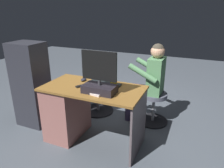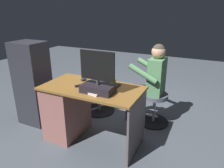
{
  "view_description": "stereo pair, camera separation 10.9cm",
  "coord_description": "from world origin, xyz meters",
  "px_view_note": "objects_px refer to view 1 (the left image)",
  "views": [
    {
      "loc": [
        -1.15,
        2.51,
        1.69
      ],
      "look_at": [
        -0.09,
        0.03,
        0.68
      ],
      "focal_mm": 33.71,
      "sensor_mm": 36.0,
      "label": 1
    },
    {
      "loc": [
        -1.25,
        2.47,
        1.69
      ],
      "look_at": [
        -0.09,
        0.03,
        0.68
      ],
      "focal_mm": 33.71,
      "sensor_mm": 36.0,
      "label": 2
    }
  ],
  "objects_px": {
    "tv_remote": "(82,86)",
    "office_chair_teddy": "(98,97)",
    "computer_mouse": "(84,80)",
    "desk": "(73,109)",
    "person": "(150,77)",
    "monitor": "(99,81)",
    "teddy_bear": "(98,75)",
    "visitor_chair": "(154,105)",
    "keyboard": "(104,84)",
    "cup": "(114,83)"
  },
  "relations": [
    {
      "from": "tv_remote",
      "to": "office_chair_teddy",
      "type": "xyz_separation_m",
      "value": [
        0.19,
        -0.79,
        -0.51
      ]
    },
    {
      "from": "computer_mouse",
      "to": "desk",
      "type": "bearing_deg",
      "value": 59.41
    },
    {
      "from": "person",
      "to": "monitor",
      "type": "bearing_deg",
      "value": 67.72
    },
    {
      "from": "tv_remote",
      "to": "teddy_bear",
      "type": "xyz_separation_m",
      "value": [
        0.19,
        -0.8,
        -0.12
      ]
    },
    {
      "from": "tv_remote",
      "to": "teddy_bear",
      "type": "height_order",
      "value": "teddy_bear"
    },
    {
      "from": "desk",
      "to": "computer_mouse",
      "type": "xyz_separation_m",
      "value": [
        -0.09,
        -0.16,
        0.37
      ]
    },
    {
      "from": "visitor_chair",
      "to": "person",
      "type": "xyz_separation_m",
      "value": [
        0.08,
        0.0,
        0.44
      ]
    },
    {
      "from": "keyboard",
      "to": "person",
      "type": "relative_size",
      "value": 0.35
    },
    {
      "from": "cup",
      "to": "teddy_bear",
      "type": "relative_size",
      "value": 0.27
    },
    {
      "from": "tv_remote",
      "to": "desk",
      "type": "bearing_deg",
      "value": 21.61
    },
    {
      "from": "desk",
      "to": "monitor",
      "type": "relative_size",
      "value": 2.57
    },
    {
      "from": "teddy_bear",
      "to": "person",
      "type": "bearing_deg",
      "value": -179.33
    },
    {
      "from": "computer_mouse",
      "to": "person",
      "type": "height_order",
      "value": "person"
    },
    {
      "from": "teddy_bear",
      "to": "office_chair_teddy",
      "type": "bearing_deg",
      "value": 90.0
    },
    {
      "from": "office_chair_teddy",
      "to": "teddy_bear",
      "type": "bearing_deg",
      "value": -90.0
    },
    {
      "from": "keyboard",
      "to": "visitor_chair",
      "type": "bearing_deg",
      "value": -128.32
    },
    {
      "from": "monitor",
      "to": "teddy_bear",
      "type": "relative_size",
      "value": 1.28
    },
    {
      "from": "person",
      "to": "office_chair_teddy",
      "type": "bearing_deg",
      "value": 1.54
    },
    {
      "from": "monitor",
      "to": "person",
      "type": "distance_m",
      "value": 0.99
    },
    {
      "from": "desk",
      "to": "person",
      "type": "bearing_deg",
      "value": -136.66
    },
    {
      "from": "tv_remote",
      "to": "office_chair_teddy",
      "type": "distance_m",
      "value": 0.96
    },
    {
      "from": "cup",
      "to": "monitor",
      "type": "bearing_deg",
      "value": 72.07
    },
    {
      "from": "person",
      "to": "computer_mouse",
      "type": "bearing_deg",
      "value": 40.34
    },
    {
      "from": "keyboard",
      "to": "visitor_chair",
      "type": "relative_size",
      "value": 0.88
    },
    {
      "from": "office_chair_teddy",
      "to": "visitor_chair",
      "type": "relative_size",
      "value": 1.07
    },
    {
      "from": "keyboard",
      "to": "office_chair_teddy",
      "type": "distance_m",
      "value": 0.91
    },
    {
      "from": "cup",
      "to": "visitor_chair",
      "type": "xyz_separation_m",
      "value": [
        -0.38,
        -0.66,
        -0.53
      ]
    },
    {
      "from": "monitor",
      "to": "cup",
      "type": "xyz_separation_m",
      "value": [
        -0.08,
        -0.23,
        -0.09
      ]
    },
    {
      "from": "teddy_bear",
      "to": "visitor_chair",
      "type": "distance_m",
      "value": 1.0
    },
    {
      "from": "tv_remote",
      "to": "cup",
      "type": "bearing_deg",
      "value": -127.05
    },
    {
      "from": "office_chair_teddy",
      "to": "visitor_chair",
      "type": "height_order",
      "value": "same"
    },
    {
      "from": "desk",
      "to": "person",
      "type": "relative_size",
      "value": 1.02
    },
    {
      "from": "desk",
      "to": "computer_mouse",
      "type": "bearing_deg",
      "value": -120.59
    },
    {
      "from": "monitor",
      "to": "cup",
      "type": "height_order",
      "value": "monitor"
    },
    {
      "from": "tv_remote",
      "to": "teddy_bear",
      "type": "bearing_deg",
      "value": -46.15
    },
    {
      "from": "keyboard",
      "to": "teddy_bear",
      "type": "bearing_deg",
      "value": -56.63
    },
    {
      "from": "office_chair_teddy",
      "to": "monitor",
      "type": "bearing_deg",
      "value": 118.73
    },
    {
      "from": "computer_mouse",
      "to": "office_chair_teddy",
      "type": "xyz_separation_m",
      "value": [
        0.11,
        -0.6,
        -0.51
      ]
    },
    {
      "from": "office_chair_teddy",
      "to": "person",
      "type": "bearing_deg",
      "value": -178.46
    },
    {
      "from": "monitor",
      "to": "tv_remote",
      "type": "xyz_separation_m",
      "value": [
        0.29,
        -0.08,
        -0.13
      ]
    },
    {
      "from": "computer_mouse",
      "to": "teddy_bear",
      "type": "distance_m",
      "value": 0.64
    },
    {
      "from": "monitor",
      "to": "computer_mouse",
      "type": "bearing_deg",
      "value": -36.01
    },
    {
      "from": "tv_remote",
      "to": "office_chair_teddy",
      "type": "relative_size",
      "value": 0.29
    },
    {
      "from": "computer_mouse",
      "to": "tv_remote",
      "type": "distance_m",
      "value": 0.2
    },
    {
      "from": "monitor",
      "to": "visitor_chair",
      "type": "xyz_separation_m",
      "value": [
        -0.45,
        -0.9,
        -0.62
      ]
    },
    {
      "from": "monitor",
      "to": "keyboard",
      "type": "distance_m",
      "value": 0.29
    },
    {
      "from": "monitor",
      "to": "person",
      "type": "height_order",
      "value": "monitor"
    },
    {
      "from": "person",
      "to": "tv_remote",
      "type": "bearing_deg",
      "value": 51.08
    },
    {
      "from": "monitor",
      "to": "person",
      "type": "xyz_separation_m",
      "value": [
        -0.37,
        -0.9,
        -0.18
      ]
    },
    {
      "from": "keyboard",
      "to": "office_chair_teddy",
      "type": "xyz_separation_m",
      "value": [
        0.42,
        -0.62,
        -0.51
      ]
    }
  ]
}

